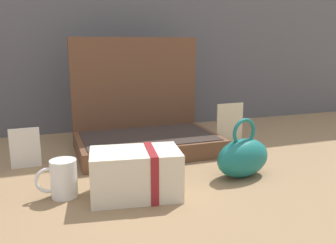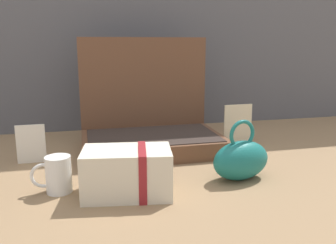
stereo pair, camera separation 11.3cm
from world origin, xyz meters
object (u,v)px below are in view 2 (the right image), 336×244
at_px(info_card_left, 238,125).
at_px(poster_card_right, 31,144).
at_px(open_suitcase, 150,125).
at_px(teal_pouch_handbag, 241,159).
at_px(cream_toiletry_bag, 128,172).
at_px(coffee_mug, 57,174).

height_order(info_card_left, poster_card_right, info_card_left).
bearing_deg(open_suitcase, teal_pouch_handbag, -62.35).
height_order(open_suitcase, info_card_left, open_suitcase).
distance_m(open_suitcase, info_card_left, 0.34).
bearing_deg(teal_pouch_handbag, cream_toiletry_bag, -174.81).
xyz_separation_m(teal_pouch_handbag, info_card_left, (0.14, 0.34, 0.02)).
distance_m(open_suitcase, cream_toiletry_bag, 0.43).
height_order(coffee_mug, poster_card_right, poster_card_right).
height_order(coffee_mug, info_card_left, info_card_left).
relative_size(open_suitcase, coffee_mug, 4.73).
height_order(teal_pouch_handbag, cream_toiletry_bag, teal_pouch_handbag).
xyz_separation_m(cream_toiletry_bag, coffee_mug, (-0.18, 0.06, -0.01)).
xyz_separation_m(cream_toiletry_bag, poster_card_right, (-0.28, 0.33, 0.00)).
height_order(open_suitcase, coffee_mug, open_suitcase).
bearing_deg(poster_card_right, coffee_mug, -70.90).
xyz_separation_m(open_suitcase, teal_pouch_handbag, (0.20, -0.38, -0.03)).
relative_size(teal_pouch_handbag, poster_card_right, 1.51).
bearing_deg(info_card_left, teal_pouch_handbag, -114.71).
distance_m(open_suitcase, poster_card_right, 0.43).
height_order(cream_toiletry_bag, info_card_left, info_card_left).
bearing_deg(coffee_mug, poster_card_right, 110.04).
bearing_deg(teal_pouch_handbag, poster_card_right, 153.92).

